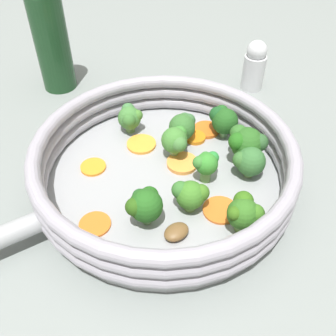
# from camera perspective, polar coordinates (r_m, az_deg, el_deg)

# --- Properties ---
(ground_plane) EXTENTS (4.00, 4.00, 0.00)m
(ground_plane) POSITION_cam_1_polar(r_m,az_deg,el_deg) (0.54, 0.00, -2.46)
(ground_plane) COLOR gray
(skillet) EXTENTS (0.33, 0.33, 0.02)m
(skillet) POSITION_cam_1_polar(r_m,az_deg,el_deg) (0.54, 0.00, -1.82)
(skillet) COLOR #939699
(skillet) RESTS_ON ground_plane
(skillet_rim_wall) EXTENTS (0.35, 0.35, 0.06)m
(skillet_rim_wall) POSITION_cam_1_polar(r_m,az_deg,el_deg) (0.51, 0.00, 1.13)
(skillet_rim_wall) COLOR #98949F
(skillet_rim_wall) RESTS_ON skillet
(skillet_rivet_left) EXTENTS (0.01, 0.01, 0.01)m
(skillet_rivet_left) POSITION_cam_1_polar(r_m,az_deg,el_deg) (0.53, -16.91, -3.65)
(skillet_rivet_left) COLOR #929B9D
(skillet_rivet_left) RESTS_ON skillet
(skillet_rivet_right) EXTENTS (0.01, 0.01, 0.01)m
(skillet_rivet_right) POSITION_cam_1_polar(r_m,az_deg,el_deg) (0.46, -13.21, -11.00)
(skillet_rivet_right) COLOR #919895
(skillet_rivet_right) RESTS_ON skillet
(carrot_slice_0) EXTENTS (0.05, 0.05, 0.00)m
(carrot_slice_0) POSITION_cam_1_polar(r_m,az_deg,el_deg) (0.55, -10.29, 0.16)
(carrot_slice_0) COLOR orange
(carrot_slice_0) RESTS_ON skillet
(carrot_slice_1) EXTENTS (0.05, 0.05, 0.00)m
(carrot_slice_1) POSITION_cam_1_polar(r_m,az_deg,el_deg) (0.49, 8.20, -6.05)
(carrot_slice_1) COLOR orange
(carrot_slice_1) RESTS_ON skillet
(carrot_slice_2) EXTENTS (0.06, 0.06, 0.01)m
(carrot_slice_2) POSITION_cam_1_polar(r_m,az_deg,el_deg) (0.55, 2.61, 0.73)
(carrot_slice_2) COLOR #F3933E
(carrot_slice_2) RESTS_ON skillet
(carrot_slice_3) EXTENTS (0.03, 0.03, 0.01)m
(carrot_slice_3) POSITION_cam_1_polar(r_m,az_deg,el_deg) (0.59, 4.45, 4.45)
(carrot_slice_3) COLOR orange
(carrot_slice_3) RESTS_ON skillet
(carrot_slice_4) EXTENTS (0.05, 0.05, 0.00)m
(carrot_slice_4) POSITION_cam_1_polar(r_m,az_deg,el_deg) (0.48, -9.96, -8.05)
(carrot_slice_4) COLOR orange
(carrot_slice_4) RESTS_ON skillet
(carrot_slice_5) EXTENTS (0.05, 0.05, 0.01)m
(carrot_slice_5) POSITION_cam_1_polar(r_m,az_deg,el_deg) (0.61, 6.03, 5.55)
(carrot_slice_5) COLOR orange
(carrot_slice_5) RESTS_ON skillet
(carrot_slice_6) EXTENTS (0.06, 0.06, 0.00)m
(carrot_slice_6) POSITION_cam_1_polar(r_m,az_deg,el_deg) (0.58, -3.39, 3.48)
(carrot_slice_6) COLOR orange
(carrot_slice_6) RESTS_ON skillet
(broccoli_floret_0) EXTENTS (0.04, 0.04, 0.05)m
(broccoli_floret_0) POSITION_cam_1_polar(r_m,az_deg,el_deg) (0.46, -2.77, -5.25)
(broccoli_floret_0) COLOR #659152
(broccoli_floret_0) RESTS_ON skillet
(broccoli_floret_1) EXTENTS (0.04, 0.04, 0.05)m
(broccoli_floret_1) POSITION_cam_1_polar(r_m,az_deg,el_deg) (0.46, 11.59, -6.28)
(broccoli_floret_1) COLOR #6D9845
(broccoli_floret_1) RESTS_ON skillet
(broccoli_floret_2) EXTENTS (0.04, 0.04, 0.05)m
(broccoli_floret_2) POSITION_cam_1_polar(r_m,az_deg,el_deg) (0.57, 2.70, 6.11)
(broccoli_floret_2) COLOR #87A861
(broccoli_floret_2) RESTS_ON skillet
(broccoli_floret_3) EXTENTS (0.04, 0.03, 0.04)m
(broccoli_floret_3) POSITION_cam_1_polar(r_m,az_deg,el_deg) (0.51, 6.12, 0.67)
(broccoli_floret_3) COLOR #629044
(broccoli_floret_3) RESTS_ON skillet
(broccoli_floret_4) EXTENTS (0.05, 0.05, 0.05)m
(broccoli_floret_4) POSITION_cam_1_polar(r_m,az_deg,el_deg) (0.54, 11.81, 3.68)
(broccoli_floret_4) COLOR #76975F
(broccoli_floret_4) RESTS_ON skillet
(broccoli_floret_5) EXTENTS (0.04, 0.04, 0.05)m
(broccoli_floret_5) POSITION_cam_1_polar(r_m,az_deg,el_deg) (0.54, 1.64, 4.03)
(broccoli_floret_5) COLOR #7FA762
(broccoli_floret_5) RESTS_ON skillet
(broccoli_floret_6) EXTENTS (0.05, 0.04, 0.04)m
(broccoli_floret_6) POSITION_cam_1_polar(r_m,az_deg,el_deg) (0.48, 3.85, -3.85)
(broccoli_floret_6) COLOR olive
(broccoli_floret_6) RESTS_ON skillet
(broccoli_floret_7) EXTENTS (0.04, 0.04, 0.05)m
(broccoli_floret_7) POSITION_cam_1_polar(r_m,az_deg,el_deg) (0.53, 12.17, 0.82)
(broccoli_floret_7) COLOR #648848
(broccoli_floret_7) RESTS_ON skillet
(broccoli_floret_8) EXTENTS (0.04, 0.04, 0.04)m
(broccoli_floret_8) POSITION_cam_1_polar(r_m,az_deg,el_deg) (0.59, -5.09, 7.35)
(broccoli_floret_8) COLOR #648B48
(broccoli_floret_8) RESTS_ON skillet
(broccoli_floret_9) EXTENTS (0.04, 0.04, 0.05)m
(broccoli_floret_9) POSITION_cam_1_polar(r_m,az_deg,el_deg) (0.59, 8.42, 7.05)
(broccoli_floret_9) COLOR #7AAE6F
(broccoli_floret_9) RESTS_ON skillet
(mushroom_piece_0) EXTENTS (0.04, 0.04, 0.01)m
(mushroom_piece_0) POSITION_cam_1_polar(r_m,az_deg,el_deg) (0.46, 1.85, -9.24)
(mushroom_piece_0) COLOR brown
(mushroom_piece_0) RESTS_ON skillet
(salt_shaker) EXTENTS (0.04, 0.04, 0.09)m
(salt_shaker) POSITION_cam_1_polar(r_m,az_deg,el_deg) (0.73, 12.83, 14.27)
(salt_shaker) COLOR silver
(salt_shaker) RESTS_ON ground_plane
(oil_bottle) EXTENTS (0.06, 0.06, 0.21)m
(oil_bottle) POSITION_cam_1_polar(r_m,az_deg,el_deg) (0.73, -16.17, 17.31)
(oil_bottle) COLOR #193D1E
(oil_bottle) RESTS_ON ground_plane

